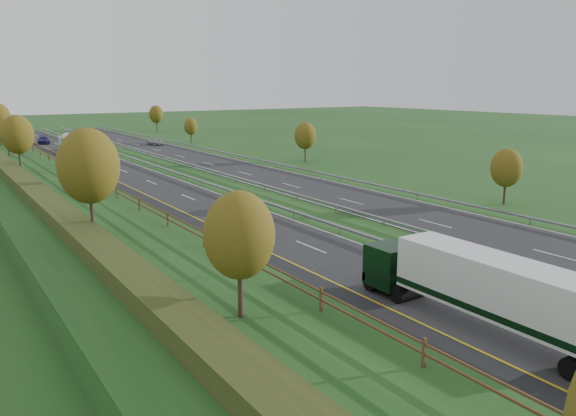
% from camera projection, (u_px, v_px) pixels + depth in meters
% --- Properties ---
extents(ground, '(400.00, 400.00, 0.00)m').
position_uv_depth(ground, '(212.00, 182.00, 73.81)').
color(ground, '#1B4318').
rests_on(ground, ground).
extents(near_carriageway, '(10.50, 200.00, 0.04)m').
position_uv_depth(near_carriageway, '(140.00, 182.00, 73.62)').
color(near_carriageway, black).
rests_on(near_carriageway, ground).
extents(far_carriageway, '(10.50, 200.00, 0.04)m').
position_uv_depth(far_carriageway, '(249.00, 172.00, 82.44)').
color(far_carriageway, black).
rests_on(far_carriageway, ground).
extents(hard_shoulder, '(3.00, 200.00, 0.04)m').
position_uv_depth(hard_shoulder, '(111.00, 185.00, 71.61)').
color(hard_shoulder, black).
rests_on(hard_shoulder, ground).
extents(lane_markings, '(26.75, 200.00, 0.01)m').
position_uv_depth(lane_markings, '(185.00, 178.00, 76.94)').
color(lane_markings, silver).
rests_on(lane_markings, near_carriageway).
extents(embankment_left, '(12.00, 200.00, 2.00)m').
position_uv_depth(embankment_left, '(32.00, 184.00, 66.46)').
color(embankment_left, '#1B4318').
rests_on(embankment_left, ground).
extents(hedge_left, '(2.20, 180.00, 1.10)m').
position_uv_depth(hedge_left, '(12.00, 173.00, 65.06)').
color(hedge_left, '#2C3B18').
rests_on(hedge_left, embankment_left).
extents(fence_left, '(0.12, 189.06, 1.20)m').
position_uv_depth(fence_left, '(71.00, 167.00, 68.16)').
color(fence_left, '#422B19').
rests_on(fence_left, embankment_left).
extents(median_barrier_near, '(0.32, 200.00, 0.71)m').
position_uv_depth(median_barrier_near, '(180.00, 174.00, 76.54)').
color(median_barrier_near, gray).
rests_on(median_barrier_near, ground).
extents(median_barrier_far, '(0.32, 200.00, 0.71)m').
position_uv_depth(median_barrier_far, '(214.00, 171.00, 79.27)').
color(median_barrier_far, gray).
rests_on(median_barrier_far, ground).
extents(outer_barrier_far, '(0.32, 200.00, 0.71)m').
position_uv_depth(outer_barrier_far, '(282.00, 165.00, 85.42)').
color(outer_barrier_far, gray).
rests_on(outer_barrier_far, ground).
extents(trees_left, '(6.64, 164.30, 7.66)m').
position_uv_depth(trees_left, '(36.00, 141.00, 62.75)').
color(trees_left, '#2D2116').
rests_on(trees_left, embankment_left).
extents(trees_far, '(8.45, 118.60, 7.12)m').
position_uv_depth(trees_far, '(235.00, 127.00, 112.53)').
color(trees_far, '#2D2116').
rests_on(trees_far, ground).
extents(box_lorry, '(2.58, 16.28, 4.06)m').
position_uv_depth(box_lorry, '(491.00, 291.00, 28.15)').
color(box_lorry, black).
rests_on(box_lorry, near_carriageway).
extents(road_tanker, '(2.40, 11.22, 3.46)m').
position_uv_depth(road_tanker, '(71.00, 142.00, 106.79)').
color(road_tanker, silver).
rests_on(road_tanker, near_carriageway).
extents(car_dark_near, '(1.97, 4.19, 1.39)m').
position_uv_depth(car_dark_near, '(238.00, 205.00, 55.97)').
color(car_dark_near, black).
rests_on(car_dark_near, near_carriageway).
extents(car_silver_mid, '(1.86, 4.90, 1.60)m').
position_uv_depth(car_silver_mid, '(96.00, 164.00, 84.99)').
color(car_silver_mid, '#A3A2A7').
rests_on(car_silver_mid, near_carriageway).
extents(car_small_far, '(2.76, 5.67, 1.59)m').
position_uv_depth(car_small_far, '(44.00, 140.00, 122.17)').
color(car_small_far, '#1A1644').
rests_on(car_small_far, near_carriageway).
extents(car_oncoming, '(2.46, 4.84, 1.31)m').
position_uv_depth(car_oncoming, '(155.00, 142.00, 119.67)').
color(car_oncoming, '#A3A4A7').
rests_on(car_oncoming, far_carriageway).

